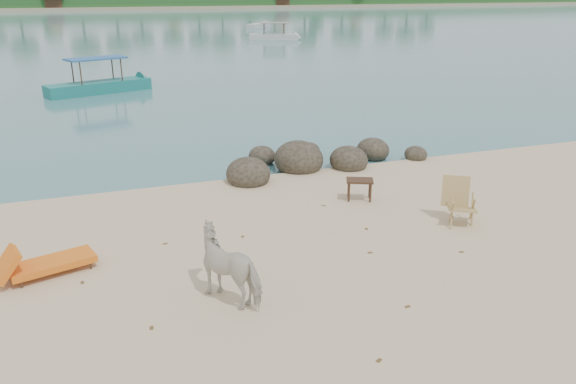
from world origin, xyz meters
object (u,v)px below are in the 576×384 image
Objects in this scene: boulders at (310,161)px; lounge_chair at (52,260)px; side_table at (359,191)px; boat_near at (96,63)px; cow at (233,266)px; deck_chair at (463,204)px.

lounge_chair is (-6.76, -4.41, 0.07)m from boulders.
boulders is 2.88m from side_table.
boat_near is at bearing 109.50° from boulders.
boulders is 16.12m from boat_near.
cow is 21.55m from boat_near.
lounge_chair is 0.32× the size of boat_near.
boulders is 1.11× the size of boat_near.
cow is at bearing -106.25° from boat_near.
boulders is 4.41× the size of cow.
boulders is at bearing -156.91° from cow.
boulders is at bearing 16.54° from lounge_chair.
boulders is 6.29× the size of deck_chair.
cow reaches higher than deck_chair.
deck_chair is at bearing -71.73° from boulders.
cow reaches higher than boulders.
cow is at bearing -134.30° from deck_chair.
cow is at bearing -50.02° from lounge_chair.
cow is 5.66m from deck_chair.
side_table is 18.90m from boat_near.
lounge_chair is (-2.91, 1.92, -0.33)m from cow.
cow is 5.32m from side_table.
boat_near reaches higher than side_table.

